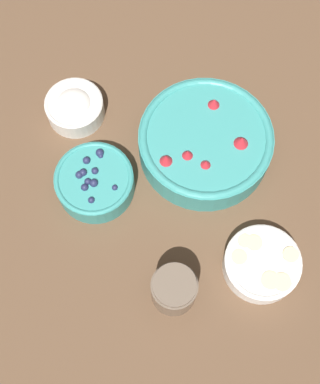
# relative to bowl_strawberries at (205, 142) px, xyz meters

# --- Properties ---
(ground_plane) EXTENTS (4.00, 4.00, 0.00)m
(ground_plane) POSITION_rel_bowl_strawberries_xyz_m (0.02, -0.08, -0.04)
(ground_plane) COLOR brown
(bowl_strawberries) EXTENTS (0.26, 0.26, 0.09)m
(bowl_strawberries) POSITION_rel_bowl_strawberries_xyz_m (0.00, 0.00, 0.00)
(bowl_strawberries) COLOR teal
(bowl_strawberries) RESTS_ON ground_plane
(bowl_blueberries) EXTENTS (0.15, 0.15, 0.06)m
(bowl_blueberries) POSITION_rel_bowl_strawberries_xyz_m (-0.07, -0.22, -0.01)
(bowl_blueberries) COLOR teal
(bowl_blueberries) RESTS_ON ground_plane
(bowl_bananas) EXTENTS (0.14, 0.14, 0.04)m
(bowl_bananas) POSITION_rel_bowl_strawberries_xyz_m (0.25, -0.08, -0.01)
(bowl_bananas) COLOR white
(bowl_bananas) RESTS_ON ground_plane
(bowl_cream) EXTENTS (0.12, 0.12, 0.06)m
(bowl_cream) POSITION_rel_bowl_strawberries_xyz_m (-0.23, -0.15, -0.01)
(bowl_cream) COLOR silver
(bowl_cream) RESTS_ON ground_plane
(jar_chocolate) EXTENTS (0.08, 0.08, 0.09)m
(jar_chocolate) POSITION_rel_bowl_strawberries_xyz_m (0.18, -0.23, 0.00)
(jar_chocolate) COLOR brown
(jar_chocolate) RESTS_ON ground_plane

